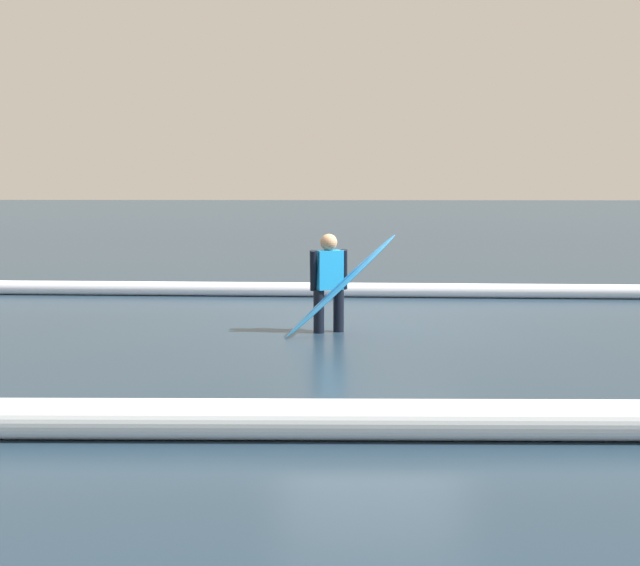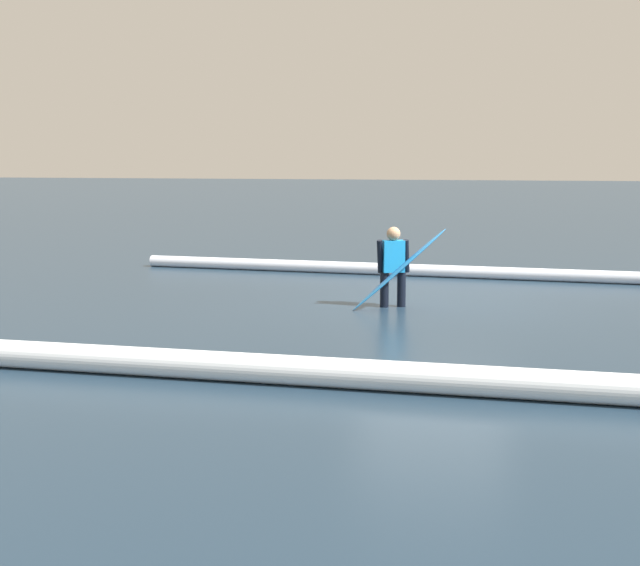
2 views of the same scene
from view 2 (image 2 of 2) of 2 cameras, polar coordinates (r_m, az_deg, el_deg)
The scene contains 5 objects.
ground_plane at distance 15.05m, azimuth 7.14°, elevation -1.28°, with size 191.21×191.21×0.00m, color #1D3143.
surfer at distance 14.55m, azimuth 4.61°, elevation 1.27°, with size 0.48×0.38×1.29m.
surfboard at distance 14.19m, azimuth 4.97°, elevation 0.83°, with size 1.49×0.67×1.32m.
wave_crest_foreground at distance 18.20m, azimuth 16.34°, elevation 0.41°, with size 0.25×0.25×18.52m, color white.
wave_crest_midground at distance 9.62m, azimuth -3.44°, elevation -5.38°, with size 0.31×0.31×21.89m, color white.
Camera 2 is at (-2.19, 14.71, 2.33)m, focal length 51.07 mm.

